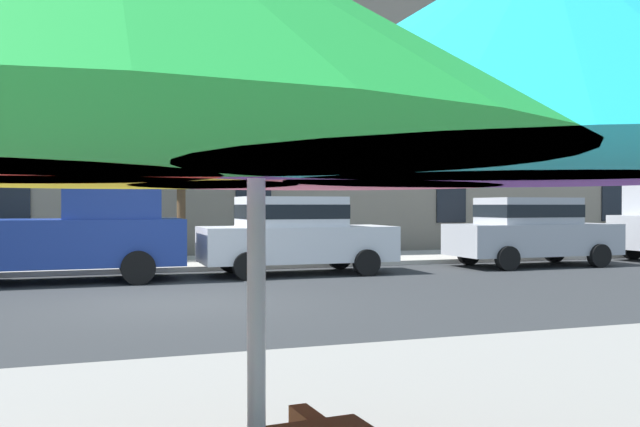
% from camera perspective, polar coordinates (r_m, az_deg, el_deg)
% --- Properties ---
extents(ground_plane, '(120.00, 120.00, 0.00)m').
position_cam_1_polar(ground_plane, '(11.31, -12.17, -7.37)').
color(ground_plane, '#2D3033').
extents(sidewalk_far, '(56.00, 3.60, 0.12)m').
position_cam_1_polar(sidewalk_far, '(18.04, -14.67, -4.17)').
color(sidewalk_far, '#B2ADA3').
rests_on(sidewalk_far, ground).
extents(apartment_building, '(40.90, 12.08, 16.00)m').
position_cam_1_polar(apartment_building, '(26.93, -16.01, 14.46)').
color(apartment_building, gray).
rests_on(apartment_building, ground).
extents(pickup_blue_midblock, '(5.10, 2.12, 2.20)m').
position_cam_1_polar(pickup_blue_midblock, '(14.85, -20.54, -1.50)').
color(pickup_blue_midblock, navy).
rests_on(pickup_blue_midblock, ground).
extents(sedan_white, '(4.40, 1.98, 1.78)m').
position_cam_1_polar(sedan_white, '(15.49, -2.14, -1.65)').
color(sedan_white, silver).
rests_on(sedan_white, ground).
extents(sedan_silver, '(4.40, 1.98, 1.78)m').
position_cam_1_polar(sedan_silver, '(18.38, 17.38, -1.31)').
color(sedan_silver, '#A8AAB2').
rests_on(sedan_silver, ground).
extents(street_tree_middle, '(1.66, 1.66, 4.02)m').
position_cam_1_polar(street_tree_middle, '(17.93, -11.53, 5.38)').
color(street_tree_middle, '#4C3823').
rests_on(street_tree_middle, ground).
extents(patio_umbrella, '(3.61, 3.35, 2.28)m').
position_cam_1_polar(patio_umbrella, '(2.22, -5.42, 10.00)').
color(patio_umbrella, silver).
rests_on(patio_umbrella, ground).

